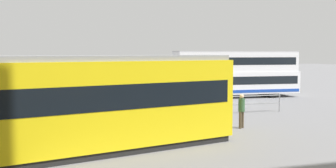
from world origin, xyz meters
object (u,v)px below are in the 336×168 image
Objects in this scene: double_decker_bus at (235,74)px; pedestrian_crossing at (242,109)px; tram_yellow at (47,105)px; pedestrian_near_railing at (181,102)px; info_sign at (160,91)px.

double_decker_bus is 13.74m from pedestrian_crossing.
tram_yellow is 8.79× the size of pedestrian_crossing.
tram_yellow is 9.78m from pedestrian_near_railing.
pedestrian_near_railing is (8.36, 8.24, -1.00)m from double_decker_bus.
pedestrian_crossing is (-9.28, -2.34, -0.89)m from tram_yellow.
info_sign is (-6.40, -6.05, -0.26)m from tram_yellow.
info_sign is at bearing -136.60° from tram_yellow.
info_sign is at bearing 40.76° from double_decker_bus.
tram_yellow is 9.61m from pedestrian_crossing.
tram_yellow is at bearing 41.84° from double_decker_bus.
pedestrian_crossing is (-1.67, 3.72, 0.02)m from pedestrian_near_railing.
tram_yellow is at bearing 43.40° from info_sign.
pedestrian_crossing is 0.72× the size of info_sign.
double_decker_bus reaches higher than tram_yellow.
info_sign reaches higher than pedestrian_crossing.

